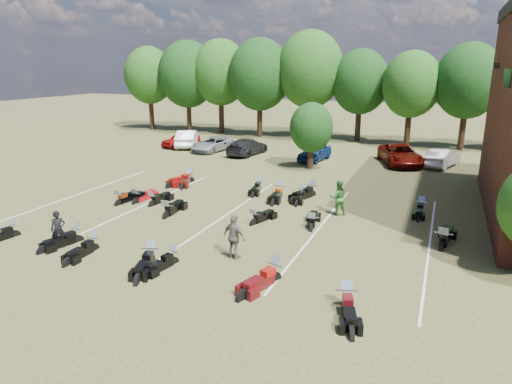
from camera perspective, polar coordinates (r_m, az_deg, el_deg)
The scene contains 35 objects.
ground at distance 19.94m, azimuth -0.10°, elevation -6.70°, with size 160.00×160.00×0.00m, color brown.
car_0 at distance 44.02m, azimuth -9.36°, elevation 6.48°, with size 1.61×3.99×1.36m, color #970E0D.
car_1 at distance 43.79m, azimuth -8.55°, elevation 6.64°, with size 1.71×4.89×1.61m, color white.
car_2 at distance 41.39m, azimuth -5.51°, elevation 5.98°, with size 2.12×4.61×1.28m, color gray.
car_3 at distance 39.59m, azimuth -1.09°, elevation 5.69°, with size 1.96×4.83×1.40m, color black.
car_4 at distance 37.47m, azimuth 7.35°, elevation 4.98°, with size 1.64×4.08×1.39m, color #0B2451.
car_5 at distance 37.63m, azimuth 22.27°, elevation 3.98°, with size 1.47×4.23×1.39m, color beige.
car_6 at distance 37.39m, azimuth 17.58°, elevation 4.47°, with size 2.57×5.57×1.55m, color #600C05.
person_black at distance 21.18m, azimuth -23.48°, elevation -4.33°, with size 0.60×0.39×1.64m, color black.
person_green at distance 23.97m, azimuth 10.22°, elevation -0.69°, with size 0.91×0.71×1.87m, color #2C6927.
person_grey at distance 18.36m, azimuth -2.73°, elevation -5.65°, with size 1.08×0.45×1.85m, color #5C574F.
motorcycle_0 at distance 23.70m, azimuth -27.92°, elevation -4.91°, with size 0.64×2.00×1.11m, color black, non-canonical shape.
motorcycle_1 at distance 21.84m, azimuth -21.43°, elevation -5.81°, with size 0.69×2.18×1.21m, color black, non-canonical shape.
motorcycle_2 at distance 20.61m, azimuth -19.63°, elevation -6.91°, with size 0.68×2.13×1.19m, color black, non-canonical shape.
motorcycle_3 at distance 18.73m, azimuth -12.94°, elevation -8.67°, with size 0.73×2.31×1.29m, color black, non-canonical shape.
motorcycle_4 at distance 18.49m, azimuth -10.32°, elevation -8.85°, with size 0.64×2.01×1.12m, color black, non-canonical shape.
motorcycle_5 at distance 15.52m, azimuth 11.17°, elevation -13.97°, with size 0.72×2.26×1.26m, color black, non-canonical shape.
motorcycle_6 at distance 16.90m, azimuth 2.28°, elevation -11.05°, with size 0.76×2.39×1.33m, color #4C0A0E, non-canonical shape.
motorcycle_7 at distance 26.67m, azimuth -14.73°, elevation -1.37°, with size 0.71×2.22×1.24m, color maroon, non-canonical shape.
motorcycle_8 at distance 26.62m, azimuth -16.75°, elevation -1.56°, with size 0.71×2.22×1.24m, color black, non-canonical shape.
motorcycle_9 at distance 26.00m, azimuth -12.81°, elevation -1.69°, with size 0.68×2.14×1.20m, color black, non-canonical shape.
motorcycle_10 at distance 23.90m, azimuth -11.09°, elevation -3.14°, with size 0.76×2.38×1.33m, color black, non-canonical shape.
motorcycle_11 at distance 22.45m, azimuth -0.24°, elevation -4.08°, with size 0.66×2.06×1.15m, color black, non-canonical shape.
motorcycle_12 at distance 21.91m, azimuth 6.93°, elevation -4.71°, with size 0.72×2.26×1.26m, color black, non-canonical shape.
motorcycle_13 at distance 21.16m, azimuth 22.19°, elevation -6.58°, with size 0.80×2.52×1.40m, color black, non-canonical shape.
motorcycle_14 at distance 30.60m, azimuth -8.39°, elevation 1.17°, with size 0.72×2.26×1.26m, color #400B09, non-canonical shape.
motorcycle_15 at distance 30.71m, azimuth -8.24°, elevation 1.23°, with size 0.79×2.47×1.38m, color maroon, non-canonical shape.
motorcycle_16 at distance 28.45m, azimuth 0.39°, elevation 0.23°, with size 0.69×2.16×1.20m, color black, non-canonical shape.
motorcycle_17 at distance 27.12m, azimuth 3.02°, elevation -0.58°, with size 0.77×2.41×1.35m, color black, non-canonical shape.
motorcycle_18 at distance 26.87m, azimuth 5.84°, elevation -0.80°, with size 0.67×2.10×1.17m, color black, non-canonical shape.
motorcycle_19 at distance 27.36m, azimuth 6.96°, elevation -0.53°, with size 0.80×2.50×1.39m, color black, non-canonical shape.
motorcycle_20 at distance 25.82m, azimuth 19.84°, elevation -2.37°, with size 0.67×2.09×1.17m, color black, non-canonical shape.
tree_line at distance 46.73m, azimuth 12.95°, elevation 13.77°, with size 56.00×6.00×9.79m.
young_tree_midfield at distance 34.06m, azimuth 6.93°, elevation 8.01°, with size 3.20×3.20×4.70m.
parking_lines at distance 23.67m, azimuth -4.01°, elevation -3.04°, with size 20.10×14.00×0.01m.
Camera 1 is at (7.10, -17.01, 7.62)m, focal length 32.00 mm.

